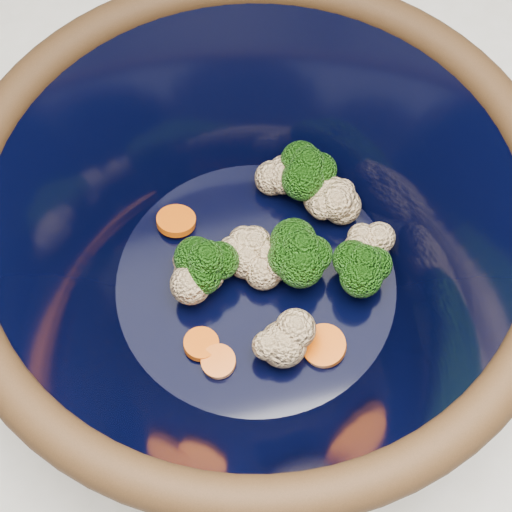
% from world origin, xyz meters
% --- Properties ---
extents(ground, '(3.00, 3.00, 0.00)m').
position_xyz_m(ground, '(0.00, 0.00, 0.00)').
color(ground, '#9E7A54').
rests_on(ground, ground).
extents(counter, '(1.20, 1.20, 0.90)m').
position_xyz_m(counter, '(0.00, 0.00, 0.45)').
color(counter, silver).
rests_on(counter, ground).
extents(mixing_bowl, '(0.39, 0.39, 0.17)m').
position_xyz_m(mixing_bowl, '(-0.10, 0.06, 0.99)').
color(mixing_bowl, black).
rests_on(mixing_bowl, counter).
extents(vegetable_pile, '(0.17, 0.17, 0.05)m').
position_xyz_m(vegetable_pile, '(-0.07, 0.07, 0.96)').
color(vegetable_pile, '#608442').
rests_on(vegetable_pile, mixing_bowl).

